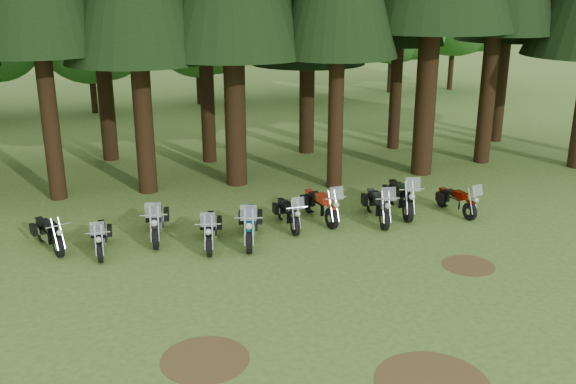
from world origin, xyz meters
name	(u,v)px	position (x,y,z in m)	size (l,w,h in m)	color
ground	(315,296)	(0.00, 0.00, 0.00)	(120.00, 120.00, 0.00)	#436922
decid_3	(93,33)	(-4.71, 25.13, 4.51)	(6.12, 5.95, 7.65)	#322010
decid_4	(202,32)	(1.58, 26.32, 4.37)	(5.93, 5.76, 7.41)	#322010
decid_6	(399,14)	(14.85, 27.01, 5.20)	(7.06, 6.86, 8.82)	#322010
dirt_patch_0	(205,359)	(-3.00, -2.00, 0.01)	(1.80, 1.80, 0.01)	#4C3D1E
dirt_patch_1	(468,265)	(4.50, 0.50, 0.01)	(1.40, 1.40, 0.01)	#4C3D1E
dirt_patch_2	(432,383)	(1.00, -4.00, 0.01)	(2.20, 2.20, 0.01)	#4C3D1E
motorcycle_0	(49,234)	(-6.31, 4.86, 0.43)	(0.89, 1.98, 0.85)	black
motorcycle_1	(101,238)	(-4.91, 4.17, 0.42)	(0.38, 1.99, 1.25)	black
motorcycle_2	(156,222)	(-3.32, 4.78, 0.50)	(0.61, 2.38, 1.50)	black
motorcycle_3	(210,231)	(-1.90, 3.79, 0.46)	(0.71, 2.20, 1.38)	black
motorcycle_4	(250,225)	(-0.73, 3.76, 0.51)	(0.90, 2.41, 1.52)	black
motorcycle_5	(288,214)	(0.65, 4.56, 0.43)	(0.38, 2.04, 1.29)	black
motorcycle_6	(320,206)	(1.80, 4.86, 0.48)	(0.59, 2.28, 1.43)	black
motorcycle_7	(378,206)	(3.53, 4.32, 0.49)	(0.62, 2.33, 1.46)	black
motorcycle_8	(400,198)	(4.54, 4.79, 0.52)	(0.69, 2.49, 1.56)	black
motorcycle_9	(456,201)	(6.27, 4.22, 0.42)	(0.54, 1.99, 1.25)	black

